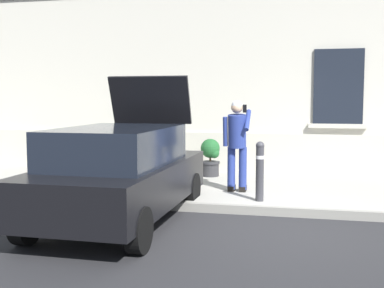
% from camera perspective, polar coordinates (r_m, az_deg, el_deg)
% --- Properties ---
extents(ground_plane, '(80.00, 80.00, 0.00)m').
position_cam_1_polar(ground_plane, '(7.45, 8.29, -9.84)').
color(ground_plane, '#232326').
extents(sidewalk, '(24.00, 3.60, 0.15)m').
position_cam_1_polar(sidewalk, '(10.16, 9.57, -5.31)').
color(sidewalk, '#99968E').
rests_on(sidewalk, ground).
extents(curb_edge, '(24.00, 0.12, 0.15)m').
position_cam_1_polar(curb_edge, '(8.34, 8.82, -7.66)').
color(curb_edge, gray).
rests_on(curb_edge, ground).
extents(building_facade, '(24.00, 1.52, 7.50)m').
position_cam_1_polar(building_facade, '(12.59, 10.56, 13.43)').
color(building_facade, beige).
rests_on(building_facade, ground).
extents(hatchback_car_black, '(1.84, 4.09, 2.34)m').
position_cam_1_polar(hatchback_car_black, '(7.71, -8.31, -3.24)').
color(hatchback_car_black, black).
rests_on(hatchback_car_black, ground).
extents(bollard_near_person, '(0.15, 0.15, 1.04)m').
position_cam_1_polar(bollard_near_person, '(8.64, 7.86, -2.88)').
color(bollard_near_person, '#333338').
rests_on(bollard_near_person, sidewalk).
extents(bollard_far_left, '(0.15, 0.15, 1.04)m').
position_cam_1_polar(bollard_far_left, '(9.62, -13.89, -2.14)').
color(bollard_far_left, '#333338').
rests_on(bollard_far_left, sidewalk).
extents(person_on_phone, '(0.51, 0.48, 1.75)m').
position_cam_1_polar(person_on_phone, '(9.38, 5.23, 0.49)').
color(person_on_phone, navy).
rests_on(person_on_phone, sidewalk).
extents(planter_terracotta, '(0.44, 0.44, 0.86)m').
position_cam_1_polar(planter_terracotta, '(12.84, -16.87, -0.84)').
color(planter_terracotta, '#B25B38').
rests_on(planter_terracotta, sidewalk).
extents(planter_olive, '(0.44, 0.44, 0.86)m').
position_cam_1_polar(planter_olive, '(12.04, -7.70, -1.05)').
color(planter_olive, '#606B38').
rests_on(planter_olive, sidewalk).
extents(planter_charcoal, '(0.44, 0.44, 0.86)m').
position_cam_1_polar(planter_charcoal, '(11.28, 2.16, -1.44)').
color(planter_charcoal, '#2D2D30').
rests_on(planter_charcoal, sidewalk).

